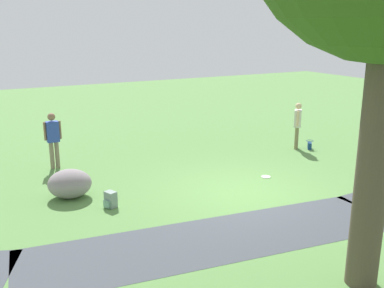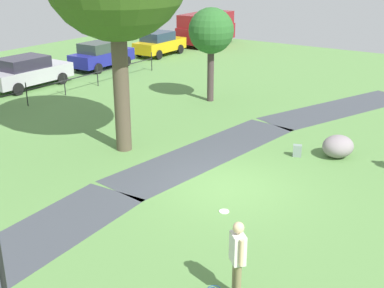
{
  "view_description": "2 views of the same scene",
  "coord_description": "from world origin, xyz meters",
  "px_view_note": "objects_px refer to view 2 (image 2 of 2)",
  "views": [
    {
      "loc": [
        6.32,
        8.93,
        4.28
      ],
      "look_at": [
        0.91,
        -1.18,
        1.19
      ],
      "focal_mm": 41.2,
      "sensor_mm": 36.0,
      "label": 1
    },
    {
      "loc": [
        -11.41,
        -6.65,
        6.29
      ],
      "look_at": [
        -0.22,
        1.0,
        1.17
      ],
      "focal_mm": 46.99,
      "sensor_mm": 36.0,
      "label": 2
    }
  ],
  "objects_px": {
    "frisbee_on_grass": "(224,211)",
    "woman_with_handbag": "(238,255)",
    "backpack_by_boulder": "(297,151)",
    "parked_hatchback_blue": "(27,71)",
    "lawn_boulder": "(338,146)",
    "parked_sedan_red": "(101,55)",
    "parked_wagon_silver": "(159,43)",
    "delivery_van": "(206,27)",
    "young_tree_near_path": "(211,32)"
  },
  "relations": [
    {
      "from": "young_tree_near_path",
      "to": "parked_hatchback_blue",
      "type": "bearing_deg",
      "value": 109.0
    },
    {
      "from": "parked_wagon_silver",
      "to": "delivery_van",
      "type": "height_order",
      "value": "delivery_van"
    },
    {
      "from": "parked_sedan_red",
      "to": "lawn_boulder",
      "type": "bearing_deg",
      "value": -109.42
    },
    {
      "from": "frisbee_on_grass",
      "to": "delivery_van",
      "type": "xyz_separation_m",
      "value": [
        21.69,
        14.57,
        1.25
      ]
    },
    {
      "from": "lawn_boulder",
      "to": "parked_sedan_red",
      "type": "height_order",
      "value": "parked_sedan_red"
    },
    {
      "from": "lawn_boulder",
      "to": "frisbee_on_grass",
      "type": "bearing_deg",
      "value": 168.22
    },
    {
      "from": "parked_wagon_silver",
      "to": "parked_hatchback_blue",
      "type": "bearing_deg",
      "value": 179.03
    },
    {
      "from": "parked_wagon_silver",
      "to": "delivery_van",
      "type": "bearing_deg",
      "value": -2.21
    },
    {
      "from": "woman_with_handbag",
      "to": "delivery_van",
      "type": "xyz_separation_m",
      "value": [
        24.55,
        16.56,
        0.31
      ]
    },
    {
      "from": "woman_with_handbag",
      "to": "parked_sedan_red",
      "type": "relative_size",
      "value": 0.41
    },
    {
      "from": "backpack_by_boulder",
      "to": "delivery_van",
      "type": "relative_size",
      "value": 0.08
    },
    {
      "from": "woman_with_handbag",
      "to": "parked_wagon_silver",
      "type": "bearing_deg",
      "value": 41.2
    },
    {
      "from": "parked_hatchback_blue",
      "to": "woman_with_handbag",
      "type": "bearing_deg",
      "value": -116.9
    },
    {
      "from": "lawn_boulder",
      "to": "parked_wagon_silver",
      "type": "xyz_separation_m",
      "value": [
        10.89,
        15.91,
        0.44
      ]
    },
    {
      "from": "lawn_boulder",
      "to": "parked_sedan_red",
      "type": "xyz_separation_m",
      "value": [
        5.7,
        16.18,
        0.44
      ]
    },
    {
      "from": "lawn_boulder",
      "to": "parked_sedan_red",
      "type": "distance_m",
      "value": 17.16
    },
    {
      "from": "frisbee_on_grass",
      "to": "parked_wagon_silver",
      "type": "relative_size",
      "value": 0.07
    },
    {
      "from": "frisbee_on_grass",
      "to": "woman_with_handbag",
      "type": "bearing_deg",
      "value": -145.22
    },
    {
      "from": "young_tree_near_path",
      "to": "delivery_van",
      "type": "height_order",
      "value": "young_tree_near_path"
    },
    {
      "from": "backpack_by_boulder",
      "to": "parked_wagon_silver",
      "type": "distance_m",
      "value": 18.8
    },
    {
      "from": "parked_hatchback_blue",
      "to": "parked_sedan_red",
      "type": "bearing_deg",
      "value": 1.01
    },
    {
      "from": "parked_hatchback_blue",
      "to": "delivery_van",
      "type": "relative_size",
      "value": 0.86
    },
    {
      "from": "frisbee_on_grass",
      "to": "young_tree_near_path",
      "type": "bearing_deg",
      "value": 34.38
    },
    {
      "from": "young_tree_near_path",
      "to": "woman_with_handbag",
      "type": "bearing_deg",
      "value": -145.52
    },
    {
      "from": "woman_with_handbag",
      "to": "parked_sedan_red",
      "type": "height_order",
      "value": "woman_with_handbag"
    },
    {
      "from": "delivery_van",
      "to": "parked_wagon_silver",
      "type": "bearing_deg",
      "value": 177.79
    },
    {
      "from": "woman_with_handbag",
      "to": "parked_hatchback_blue",
      "type": "distance_m",
      "value": 19.0
    },
    {
      "from": "frisbee_on_grass",
      "to": "parked_hatchback_blue",
      "type": "height_order",
      "value": "parked_hatchback_blue"
    },
    {
      "from": "lawn_boulder",
      "to": "backpack_by_boulder",
      "type": "xyz_separation_m",
      "value": [
        -0.71,
        1.12,
        -0.18
      ]
    },
    {
      "from": "frisbee_on_grass",
      "to": "parked_hatchback_blue",
      "type": "relative_size",
      "value": 0.06
    },
    {
      "from": "frisbee_on_grass",
      "to": "delivery_van",
      "type": "bearing_deg",
      "value": 33.89
    },
    {
      "from": "lawn_boulder",
      "to": "woman_with_handbag",
      "type": "height_order",
      "value": "woman_with_handbag"
    },
    {
      "from": "young_tree_near_path",
      "to": "frisbee_on_grass",
      "type": "height_order",
      "value": "young_tree_near_path"
    },
    {
      "from": "backpack_by_boulder",
      "to": "parked_wagon_silver",
      "type": "xyz_separation_m",
      "value": [
        11.6,
        14.79,
        0.61
      ]
    },
    {
      "from": "backpack_by_boulder",
      "to": "frisbee_on_grass",
      "type": "bearing_deg",
      "value": 179.89
    },
    {
      "from": "young_tree_near_path",
      "to": "frisbee_on_grass",
      "type": "distance_m",
      "value": 11.12
    },
    {
      "from": "frisbee_on_grass",
      "to": "delivery_van",
      "type": "distance_m",
      "value": 26.16
    },
    {
      "from": "backpack_by_boulder",
      "to": "parked_hatchback_blue",
      "type": "xyz_separation_m",
      "value": [
        1.04,
        14.97,
        0.62
      ]
    },
    {
      "from": "woman_with_handbag",
      "to": "frisbee_on_grass",
      "type": "relative_size",
      "value": 6.19
    },
    {
      "from": "parked_hatchback_blue",
      "to": "parked_sedan_red",
      "type": "distance_m",
      "value": 5.37
    },
    {
      "from": "backpack_by_boulder",
      "to": "parked_sedan_red",
      "type": "height_order",
      "value": "parked_sedan_red"
    },
    {
      "from": "woman_with_handbag",
      "to": "parked_wagon_silver",
      "type": "distance_m",
      "value": 25.46
    },
    {
      "from": "young_tree_near_path",
      "to": "parked_wagon_silver",
      "type": "distance_m",
      "value": 11.75
    },
    {
      "from": "lawn_boulder",
      "to": "woman_with_handbag",
      "type": "bearing_deg",
      "value": -174.06
    },
    {
      "from": "frisbee_on_grass",
      "to": "parked_sedan_red",
      "type": "distance_m",
      "value": 18.73
    },
    {
      "from": "parked_sedan_red",
      "to": "parked_wagon_silver",
      "type": "relative_size",
      "value": 1.01
    },
    {
      "from": "frisbee_on_grass",
      "to": "parked_sedan_red",
      "type": "xyz_separation_m",
      "value": [
        11.11,
        15.05,
        0.8
      ]
    },
    {
      "from": "young_tree_near_path",
      "to": "lawn_boulder",
      "type": "xyz_separation_m",
      "value": [
        -3.41,
        -7.16,
        -2.76
      ]
    },
    {
      "from": "frisbee_on_grass",
      "to": "lawn_boulder",
      "type": "bearing_deg",
      "value": -11.78
    },
    {
      "from": "young_tree_near_path",
      "to": "parked_sedan_red",
      "type": "xyz_separation_m",
      "value": [
        2.29,
        9.02,
        -2.32
      ]
    }
  ]
}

